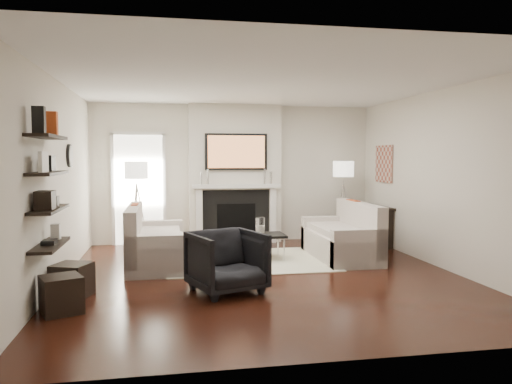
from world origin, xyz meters
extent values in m
plane|color=black|center=(0.00, 0.00, 0.00)|extent=(6.00, 6.00, 0.00)
plane|color=white|center=(0.00, 0.00, 2.70)|extent=(6.00, 6.00, 0.00)
plane|color=silver|center=(0.00, 3.00, 1.35)|extent=(5.50, 0.00, 5.50)
plane|color=silver|center=(0.00, -3.00, 1.35)|extent=(5.50, 0.00, 5.50)
plane|color=silver|center=(-2.75, 0.00, 1.35)|extent=(0.00, 6.00, 6.00)
plane|color=silver|center=(2.75, 0.00, 1.35)|extent=(0.00, 6.00, 6.00)
cube|color=silver|center=(0.00, 2.88, 1.35)|extent=(1.80, 0.25, 2.70)
cube|color=black|center=(0.00, 2.74, 0.52)|extent=(1.30, 0.02, 1.04)
cube|color=black|center=(0.00, 2.73, 0.45)|extent=(0.75, 0.02, 0.65)
cube|color=white|center=(-0.72, 2.71, 0.55)|extent=(0.12, 0.08, 1.10)
cube|color=white|center=(0.72, 2.71, 0.55)|extent=(0.12, 0.08, 1.10)
cube|color=white|center=(0.00, 2.69, 1.12)|extent=(1.70, 0.18, 0.07)
cube|color=black|center=(0.00, 2.71, 1.78)|extent=(1.20, 0.06, 0.70)
cube|color=#BF723F|center=(0.00, 2.68, 1.78)|extent=(1.10, 0.00, 0.62)
cylinder|color=silver|center=(-0.55, 2.70, 1.30)|extent=(0.04, 0.04, 0.30)
cylinder|color=silver|center=(-0.68, 2.70, 1.27)|extent=(0.04, 0.04, 0.24)
cylinder|color=silver|center=(0.55, 2.70, 1.30)|extent=(0.04, 0.04, 0.30)
cylinder|color=silver|center=(0.68, 2.70, 1.27)|extent=(0.04, 0.04, 0.24)
cube|color=white|center=(-1.85, 2.98, 1.05)|extent=(0.90, 0.02, 2.10)
cube|color=white|center=(-2.33, 2.96, 1.05)|extent=(0.06, 0.06, 2.16)
cube|color=white|center=(-1.37, 2.96, 1.05)|extent=(0.06, 0.06, 2.16)
cube|color=white|center=(-1.85, 2.96, 2.13)|extent=(1.02, 0.06, 0.06)
cube|color=beige|center=(-0.06, 1.03, 0.01)|extent=(2.60, 2.00, 0.01)
cube|color=beige|center=(-1.50, 0.98, 0.21)|extent=(0.85, 1.80, 0.42)
cube|color=beige|center=(-1.83, 0.98, 0.53)|extent=(0.18, 1.80, 0.80)
cube|color=beige|center=(-1.50, 0.17, 0.30)|extent=(0.85, 0.18, 0.60)
cube|color=beige|center=(-1.50, 1.79, 0.30)|extent=(0.85, 0.18, 0.60)
cube|color=beige|center=(-1.45, 0.98, 0.47)|extent=(0.63, 1.44, 0.10)
cube|color=#A33914|center=(-1.83, 1.28, 0.73)|extent=(0.10, 0.42, 0.42)
cube|color=black|center=(-1.83, 0.68, 0.72)|extent=(0.10, 0.40, 0.40)
cube|color=beige|center=(1.50, 1.02, 0.21)|extent=(0.85, 1.80, 0.42)
cube|color=beige|center=(1.84, 1.02, 0.53)|extent=(0.18, 1.80, 0.80)
cube|color=beige|center=(1.50, 0.21, 0.30)|extent=(0.85, 0.18, 0.60)
cube|color=beige|center=(1.50, 1.83, 0.30)|extent=(0.85, 0.18, 0.60)
cube|color=beige|center=(1.45, 1.02, 0.47)|extent=(0.63, 1.44, 0.10)
cube|color=#A33914|center=(1.84, 1.32, 0.73)|extent=(0.10, 0.42, 0.42)
cube|color=black|center=(1.84, 0.72, 0.72)|extent=(0.10, 0.40, 0.40)
cube|color=black|center=(0.02, 1.13, 0.40)|extent=(1.10, 0.55, 0.04)
cylinder|color=silver|center=(-0.48, 0.91, 0.19)|extent=(0.02, 0.02, 0.38)
cylinder|color=silver|center=(0.52, 0.91, 0.19)|extent=(0.02, 0.02, 0.38)
cylinder|color=silver|center=(-0.48, 1.35, 0.19)|extent=(0.02, 0.02, 0.38)
cylinder|color=silver|center=(0.52, 1.35, 0.19)|extent=(0.02, 0.02, 0.38)
cylinder|color=white|center=(0.17, 1.13, 0.56)|extent=(0.15, 0.15, 0.26)
cylinder|color=white|center=(0.17, 1.13, 0.49)|extent=(0.09, 0.09, 0.14)
cylinder|color=#AF681D|center=(-0.23, 1.13, 0.45)|extent=(0.27, 0.27, 0.05)
imported|color=black|center=(-0.61, -0.74, 0.42)|extent=(1.03, 1.00, 0.84)
cylinder|color=silver|center=(-1.85, 2.17, 0.60)|extent=(0.02, 0.02, 1.20)
cylinder|color=white|center=(-1.85, 2.17, 1.45)|extent=(0.40, 0.40, 0.30)
cylinder|color=silver|center=(-1.74, 2.17, 0.60)|extent=(0.25, 0.02, 1.23)
cylinder|color=silver|center=(-1.91, 2.27, 0.60)|extent=(0.14, 0.22, 1.23)
cylinder|color=silver|center=(-1.91, 2.08, 0.60)|extent=(0.14, 0.22, 1.23)
cylinder|color=silver|center=(2.05, 2.39, 0.60)|extent=(0.02, 0.02, 1.20)
cylinder|color=white|center=(2.05, 2.39, 1.45)|extent=(0.40, 0.40, 0.30)
cylinder|color=silver|center=(2.16, 2.39, 0.60)|extent=(0.25, 0.02, 1.23)
cylinder|color=silver|center=(2.00, 2.49, 0.60)|extent=(0.14, 0.22, 1.23)
cylinder|color=silver|center=(1.99, 2.30, 0.60)|extent=(0.14, 0.22, 1.23)
cube|color=black|center=(2.57, 2.15, 0.73)|extent=(0.35, 1.20, 0.04)
cube|color=black|center=(2.57, 1.60, 0.35)|extent=(0.30, 0.04, 0.71)
cube|color=black|center=(2.57, 2.70, 0.35)|extent=(0.30, 0.04, 0.71)
cube|color=#A16750|center=(2.73, 2.05, 1.55)|extent=(0.03, 0.70, 0.70)
cube|color=black|center=(-2.62, -1.00, 0.70)|extent=(0.25, 1.00, 0.03)
cube|color=black|center=(-2.62, -1.00, 1.10)|extent=(0.25, 1.00, 0.04)
cube|color=black|center=(-2.62, -1.00, 1.50)|extent=(0.25, 1.00, 0.04)
cube|color=black|center=(-2.62, -1.00, 1.90)|extent=(0.25, 1.00, 0.04)
cube|color=black|center=(-2.62, -1.34, 2.06)|extent=(0.12, 0.10, 0.28)
cube|color=#A33914|center=(-2.62, -0.74, 2.06)|extent=(0.12, 0.10, 0.28)
cube|color=white|center=(-2.62, -1.20, 1.63)|extent=(0.04, 0.30, 0.22)
cube|color=black|center=(-2.62, -0.80, 1.61)|extent=(0.04, 0.22, 0.18)
cube|color=black|center=(-2.62, -1.17, 1.22)|extent=(0.18, 0.25, 0.20)
cube|color=black|center=(-2.62, -0.88, 1.18)|extent=(0.15, 0.12, 0.12)
cube|color=black|center=(-2.62, -1.04, 0.74)|extent=(0.14, 0.20, 0.05)
cube|color=white|center=(-2.62, -0.70, 0.81)|extent=(0.10, 0.10, 0.18)
cylinder|color=black|center=(-2.73, 0.90, 1.70)|extent=(0.04, 0.34, 0.34)
cylinder|color=white|center=(-2.71, 0.90, 1.70)|extent=(0.01, 0.29, 0.29)
cube|color=black|center=(-2.47, -0.60, 0.20)|extent=(0.52, 0.52, 0.40)
cube|color=black|center=(-2.47, -1.23, 0.20)|extent=(0.53, 0.53, 0.40)
camera|label=1|loc=(-1.35, -6.80, 1.68)|focal=35.00mm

